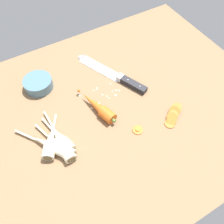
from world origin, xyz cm
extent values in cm
cube|color=brown|center=(0.00, 0.00, -2.00)|extent=(120.00, 90.00, 4.00)
cube|color=silver|center=(7.39, 20.35, 0.25)|extent=(11.91, 20.12, 0.50)
cone|color=silver|center=(2.99, 30.64, 0.25)|extent=(4.82, 4.32, 3.96)
cube|color=silver|center=(11.33, 11.15, 1.10)|extent=(3.49, 3.00, 2.20)
cube|color=#232328|center=(13.88, 5.18, 1.10)|extent=(6.90, 11.21, 2.20)
sphere|color=silver|center=(12.78, 7.75, 2.20)|extent=(0.50, 0.50, 0.50)
sphere|color=silver|center=(14.99, 2.60, 2.20)|extent=(0.50, 0.50, 0.50)
cylinder|color=#D6601E|center=(-2.27, -2.63, 2.10)|extent=(5.43, 6.35, 4.20)
cone|color=#D6601E|center=(-3.90, 3.74, 2.10)|extent=(7.13, 13.74, 3.99)
sphere|color=#D6601E|center=(-6.12, 12.42, 2.10)|extent=(1.20, 1.20, 1.20)
cylinder|color=#5B7F3D|center=(-1.44, -5.87, 2.10)|extent=(1.41, 1.27, 1.20)
cylinder|color=beige|center=(-19.40, -6.76, 2.00)|extent=(4.75, 4.77, 4.00)
cone|color=beige|center=(-20.56, -1.28, 2.00)|extent=(5.20, 7.80, 3.80)
cylinder|color=beige|center=(-21.75, 4.34, 1.10)|extent=(2.29, 7.73, 0.70)
cylinder|color=brown|center=(-18.98, -8.73, 2.00)|extent=(2.80, 0.87, 2.80)
cylinder|color=beige|center=(-20.83, -8.11, 2.00)|extent=(5.06, 5.14, 4.00)
cone|color=beige|center=(-22.56, -2.65, 2.00)|extent=(5.84, 8.14, 3.80)
cylinder|color=beige|center=(-24.33, 2.96, 1.10)|extent=(3.06, 7.78, 0.70)
cylinder|color=brown|center=(-20.20, -10.08, 2.00)|extent=(2.76, 1.13, 2.80)
cylinder|color=beige|center=(-20.57, -8.56, 2.00)|extent=(6.38, 6.72, 4.00)
cone|color=beige|center=(-24.89, -2.43, 2.00)|extent=(8.64, 10.04, 3.80)
cylinder|color=beige|center=(-29.33, 3.84, 1.10)|extent=(6.56, 8.89, 0.70)
cylinder|color=brown|center=(-19.01, -10.77, 2.00)|extent=(2.46, 1.86, 2.80)
cylinder|color=beige|center=(-25.47, -5.78, 2.00)|extent=(5.49, 5.49, 4.00)
cone|color=beige|center=(-22.63, -0.99, 2.00)|extent=(6.91, 8.08, 3.80)
cylinder|color=beige|center=(-19.72, 3.93, 1.10)|extent=(4.54, 7.00, 0.70)
cylinder|color=brown|center=(-26.50, -7.51, 2.00)|extent=(2.56, 1.69, 2.80)
cylinder|color=beige|center=(-20.27, -9.11, 2.00)|extent=(4.17, 5.32, 4.00)
cone|color=beige|center=(-20.52, -1.90, 2.00)|extent=(4.11, 9.35, 3.80)
cylinder|color=beige|center=(-20.77, 5.48, 1.10)|extent=(1.04, 10.00, 0.70)
cylinder|color=brown|center=(-20.19, -11.70, 2.00)|extent=(2.81, 0.39, 2.80)
cylinder|color=#D6601E|center=(15.58, -15.70, 0.35)|extent=(3.81, 3.81, 0.70)
cylinder|color=#D6601E|center=(16.66, -15.12, 0.60)|extent=(3.88, 3.69, 2.43)
cylinder|color=#D6601E|center=(17.41, -14.26, 0.84)|extent=(3.95, 3.73, 2.58)
cylinder|color=#D6601E|center=(18.33, -13.68, 1.09)|extent=(3.88, 3.74, 2.10)
cylinder|color=#D6601E|center=(19.59, -12.84, 1.33)|extent=(4.13, 3.85, 2.89)
cylinder|color=#D6601E|center=(20.39, -12.37, 1.57)|extent=(4.06, 3.92, 2.21)
cylinder|color=#D6601E|center=(21.14, -12.11, 1.82)|extent=(3.76, 3.62, 2.11)
cylinder|color=#D6601E|center=(4.37, -12.17, 0.35)|extent=(3.71, 3.71, 0.70)
cylinder|color=orange|center=(4.37, -12.17, 0.62)|extent=(1.56, 1.56, 0.16)
cylinder|color=slate|center=(-18.14, 23.50, 2.00)|extent=(11.00, 11.00, 4.00)
cylinder|color=#3E5C6C|center=(-18.14, 23.50, 2.48)|extent=(8.80, 8.80, 2.80)
sphere|color=silver|center=(-2.84, 3.87, 0.31)|extent=(0.61, 0.61, 0.61)
sphere|color=silver|center=(-1.74, 4.76, 0.34)|extent=(0.67, 0.67, 0.67)
sphere|color=silver|center=(0.82, 11.27, 0.32)|extent=(0.64, 0.64, 0.64)
sphere|color=silver|center=(6.89, 6.86, 0.39)|extent=(0.78, 0.78, 0.78)
sphere|color=silver|center=(7.87, 6.20, 0.43)|extent=(0.86, 0.86, 0.86)
sphere|color=silver|center=(1.26, 7.61, 0.35)|extent=(0.70, 0.70, 0.70)
sphere|color=silver|center=(-6.49, 11.53, 0.44)|extent=(0.88, 0.88, 0.88)
sphere|color=silver|center=(2.42, 6.13, 0.32)|extent=(0.65, 0.65, 0.65)
sphere|color=silver|center=(2.85, 4.99, 0.25)|extent=(0.49, 0.49, 0.49)
sphere|color=silver|center=(-3.77, 4.70, 0.35)|extent=(0.71, 0.71, 0.71)
sphere|color=silver|center=(6.65, 10.89, 0.36)|extent=(0.71, 0.71, 0.71)
sphere|color=silver|center=(1.19, 12.01, 0.23)|extent=(0.46, 0.46, 0.46)
sphere|color=silver|center=(-0.71, 11.11, 0.32)|extent=(0.64, 0.64, 0.64)
sphere|color=silver|center=(9.00, 11.51, 0.22)|extent=(0.45, 0.45, 0.45)
sphere|color=silver|center=(5.43, 7.18, 0.27)|extent=(0.55, 0.55, 0.55)
sphere|color=silver|center=(5.28, 4.75, 0.35)|extent=(0.70, 0.70, 0.70)
sphere|color=silver|center=(5.58, 4.92, 0.41)|extent=(0.82, 0.82, 0.82)
sphere|color=silver|center=(-5.14, 4.03, 0.44)|extent=(0.89, 0.89, 0.89)
camera|label=1|loc=(-24.92, -45.11, 72.73)|focal=39.12mm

